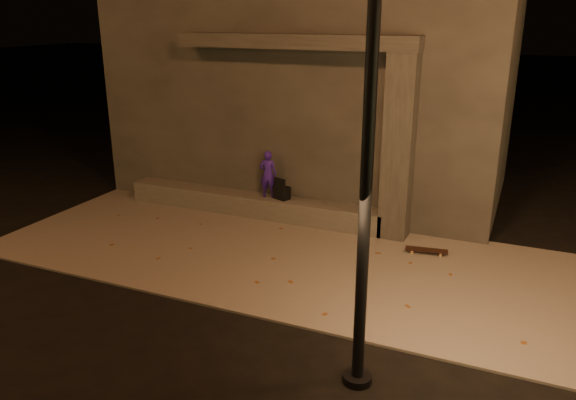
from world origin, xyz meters
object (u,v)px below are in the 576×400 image
at_px(skateboarder, 268,174).
at_px(skateboard, 427,250).
at_px(street_lamp_0, 372,58).
at_px(column, 399,148).
at_px(backpack, 282,191).

xyz_separation_m(skateboarder, skateboard, (3.57, -0.65, -0.90)).
bearing_deg(street_lamp_0, skateboard, 88.87).
bearing_deg(skateboarder, street_lamp_0, 111.94).
bearing_deg(skateboarder, skateboard, 155.62).
bearing_deg(column, skateboard, -39.81).
bearing_deg(skateboard, column, 131.70).
relative_size(column, skateboard, 4.55).
xyz_separation_m(column, skateboard, (0.78, -0.65, -1.73)).
height_order(backpack, street_lamp_0, street_lamp_0).
xyz_separation_m(column, skateboarder, (-2.79, 0.00, -0.83)).
bearing_deg(column, skateboarder, 180.00).
bearing_deg(skateboard, skateboarder, 161.18).
bearing_deg(street_lamp_0, skateboarder, 126.00).
height_order(column, skateboarder, column).
distance_m(skateboarder, street_lamp_0, 6.59).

